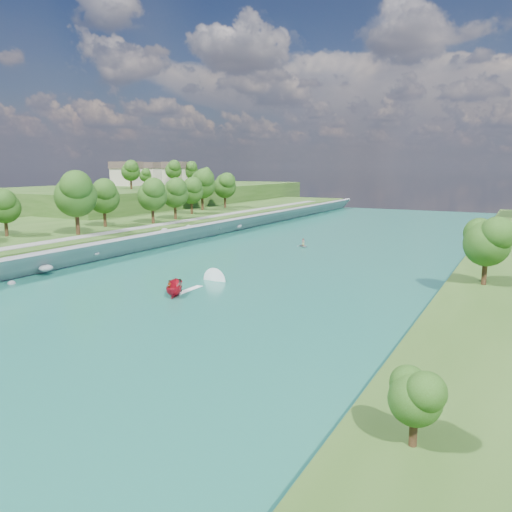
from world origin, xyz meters
The scene contains 11 objects.
ground centered at (0.00, 0.00, 0.00)m, with size 260.00×260.00×0.00m, color #2D5119.
river_water centered at (0.00, 20.00, 0.05)m, with size 55.00×240.00×0.10m, color #17594E.
berm_west centered at (-50.00, 20.00, 1.75)m, with size 45.00×240.00×3.50m, color #2D5119.
ridge_west centered at (-82.50, 95.00, 4.50)m, with size 60.00×120.00×9.00m, color #2D5119.
riprap_bank centered at (-25.85, 19.39, 1.80)m, with size 3.97×236.00×4.05m.
riverside_path centered at (-32.50, 20.00, 3.55)m, with size 3.00×200.00×0.10m, color gray.
ridge_houses centered at (-88.67, 100.00, 13.31)m, with size 29.50×29.50×8.40m.
trees_west centered at (-41.52, 17.71, 9.41)m, with size 18.03×153.52×13.54m.
trees_ridge centered at (-72.80, 90.85, 13.76)m, with size 11.25×53.05×10.33m.
motorboat centered at (-1.50, 1.99, 0.91)m, with size 3.89×19.31×2.00m.
raft centered at (-2.50, 42.94, 0.46)m, with size 3.27×3.33×1.64m.
Camera 1 is at (35.78, -46.41, 15.66)m, focal length 35.00 mm.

